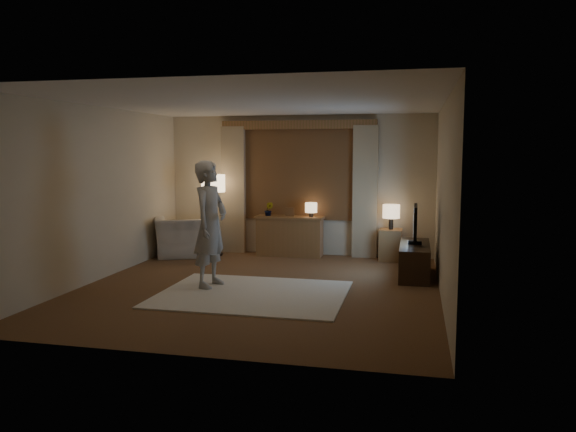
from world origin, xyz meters
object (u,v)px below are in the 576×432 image
(sideboard, at_px, (290,237))
(tv_stand, at_px, (414,260))
(armchair, at_px, (187,236))
(person, at_px, (210,224))
(side_table, at_px, (391,245))

(sideboard, bearing_deg, tv_stand, -28.69)
(armchair, height_order, person, person)
(sideboard, relative_size, person, 0.67)
(armchair, relative_size, person, 0.64)
(sideboard, relative_size, side_table, 2.14)
(side_table, relative_size, tv_stand, 0.40)
(armchair, distance_m, tv_stand, 4.22)
(sideboard, xyz_separation_m, person, (-0.56, -2.63, 0.56))
(sideboard, height_order, person, person)
(sideboard, height_order, tv_stand, sideboard)
(side_table, height_order, tv_stand, side_table)
(sideboard, distance_m, person, 2.75)
(side_table, distance_m, tv_stand, 1.26)
(armchair, bearing_deg, person, 95.29)
(person, bearing_deg, side_table, -33.98)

